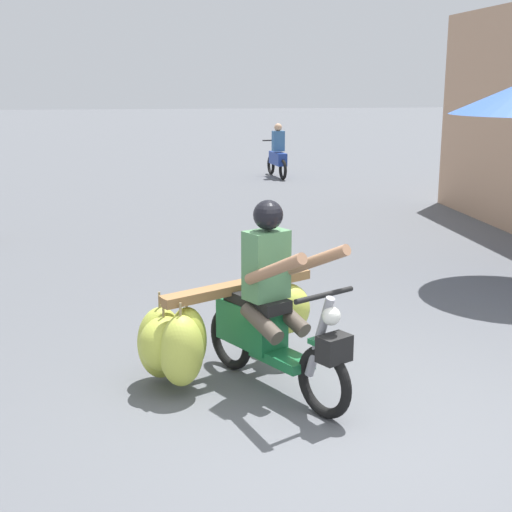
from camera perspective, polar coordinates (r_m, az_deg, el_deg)
The scene contains 3 objects.
ground_plane at distance 5.38m, azimuth 7.93°, elevation -13.97°, with size 120.00×120.00×0.00m, color #56595E.
motorbike_main_loaded at distance 6.05m, azimuth -2.09°, elevation -5.39°, with size 1.71×1.95×1.58m.
motorbike_distant_ahead_left at distance 18.92m, azimuth 1.72°, elevation 7.93°, with size 0.50×1.62×1.40m.
Camera 1 is at (-1.39, -4.56, 2.50)m, focal length 50.56 mm.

